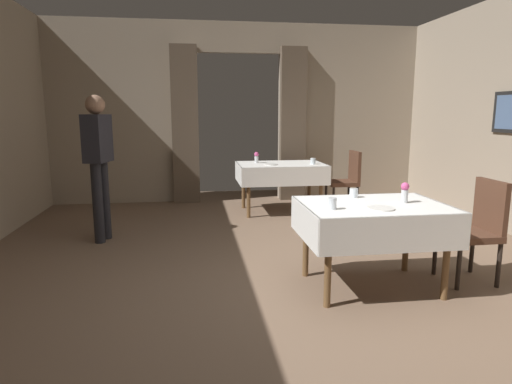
{
  "coord_description": "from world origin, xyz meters",
  "views": [
    {
      "loc": [
        -0.81,
        -3.46,
        1.53
      ],
      "look_at": [
        -0.24,
        0.5,
        0.8
      ],
      "focal_mm": 30.94,
      "sensor_mm": 36.0,
      "label": 1
    }
  ],
  "objects_px": {
    "glass_mid_b": "(332,204)",
    "flower_vase_far": "(256,157)",
    "person_waiter_by_doorway": "(98,156)",
    "glass_mid_d": "(354,193)",
    "chair_far_right": "(347,178)",
    "plate_far_b": "(271,164)",
    "dining_table_far": "(281,170)",
    "dining_table_mid": "(373,216)",
    "glass_far_c": "(313,161)",
    "chair_mid_right": "(477,226)",
    "plate_mid_c": "(381,208)",
    "flower_vase_mid": "(405,192)"
  },
  "relations": [
    {
      "from": "chair_mid_right",
      "to": "glass_mid_d",
      "type": "bearing_deg",
      "value": 165.31
    },
    {
      "from": "dining_table_mid",
      "to": "flower_vase_mid",
      "type": "relative_size",
      "value": 6.91
    },
    {
      "from": "flower_vase_mid",
      "to": "dining_table_mid",
      "type": "bearing_deg",
      "value": -177.41
    },
    {
      "from": "glass_mid_d",
      "to": "chair_far_right",
      "type": "bearing_deg",
      "value": 71.32
    },
    {
      "from": "plate_mid_c",
      "to": "person_waiter_by_doorway",
      "type": "relative_size",
      "value": 0.13
    },
    {
      "from": "chair_mid_right",
      "to": "plate_mid_c",
      "type": "bearing_deg",
      "value": -167.84
    },
    {
      "from": "dining_table_far",
      "to": "plate_far_b",
      "type": "height_order",
      "value": "plate_far_b"
    },
    {
      "from": "person_waiter_by_doorway",
      "to": "flower_vase_far",
      "type": "bearing_deg",
      "value": 33.69
    },
    {
      "from": "chair_mid_right",
      "to": "chair_far_right",
      "type": "height_order",
      "value": "same"
    },
    {
      "from": "dining_table_far",
      "to": "chair_mid_right",
      "type": "relative_size",
      "value": 1.42
    },
    {
      "from": "dining_table_mid",
      "to": "flower_vase_mid",
      "type": "xyz_separation_m",
      "value": [
        0.28,
        0.01,
        0.2
      ]
    },
    {
      "from": "glass_mid_b",
      "to": "glass_far_c",
      "type": "distance_m",
      "value": 3.14
    },
    {
      "from": "plate_mid_c",
      "to": "glass_mid_b",
      "type": "bearing_deg",
      "value": 173.62
    },
    {
      "from": "plate_far_b",
      "to": "person_waiter_by_doorway",
      "type": "xyz_separation_m",
      "value": [
        -2.24,
        -1.1,
        0.27
      ]
    },
    {
      "from": "chair_far_right",
      "to": "glass_mid_b",
      "type": "bearing_deg",
      "value": -111.8
    },
    {
      "from": "dining_table_mid",
      "to": "person_waiter_by_doorway",
      "type": "distance_m",
      "value": 3.21
    },
    {
      "from": "glass_mid_b",
      "to": "plate_mid_c",
      "type": "xyz_separation_m",
      "value": [
        0.39,
        -0.04,
        -0.04
      ]
    },
    {
      "from": "dining_table_mid",
      "to": "chair_far_right",
      "type": "height_order",
      "value": "chair_far_right"
    },
    {
      "from": "dining_table_far",
      "to": "flower_vase_far",
      "type": "relative_size",
      "value": 7.77
    },
    {
      "from": "flower_vase_mid",
      "to": "plate_far_b",
      "type": "distance_m",
      "value": 2.98
    },
    {
      "from": "chair_far_right",
      "to": "plate_far_b",
      "type": "bearing_deg",
      "value": -175.47
    },
    {
      "from": "dining_table_mid",
      "to": "plate_mid_c",
      "type": "xyz_separation_m",
      "value": [
        -0.02,
        -0.2,
        0.11
      ]
    },
    {
      "from": "chair_mid_right",
      "to": "glass_far_c",
      "type": "distance_m",
      "value": 2.99
    },
    {
      "from": "dining_table_mid",
      "to": "flower_vase_mid",
      "type": "distance_m",
      "value": 0.35
    },
    {
      "from": "flower_vase_mid",
      "to": "plate_mid_c",
      "type": "relative_size",
      "value": 0.81
    },
    {
      "from": "flower_vase_mid",
      "to": "person_waiter_by_doorway",
      "type": "bearing_deg",
      "value": 148.01
    },
    {
      "from": "chair_far_right",
      "to": "glass_mid_b",
      "type": "relative_size",
      "value": 9.47
    },
    {
      "from": "chair_mid_right",
      "to": "plate_far_b",
      "type": "xyz_separation_m",
      "value": [
        -1.38,
        2.9,
        0.24
      ]
    },
    {
      "from": "dining_table_far",
      "to": "chair_far_right",
      "type": "distance_m",
      "value": 1.05
    },
    {
      "from": "dining_table_far",
      "to": "chair_mid_right",
      "type": "xyz_separation_m",
      "value": [
        1.19,
        -3.05,
        -0.13
      ]
    },
    {
      "from": "dining_table_far",
      "to": "chair_mid_right",
      "type": "bearing_deg",
      "value": -68.6
    },
    {
      "from": "chair_far_right",
      "to": "plate_mid_c",
      "type": "relative_size",
      "value": 4.24
    },
    {
      "from": "chair_mid_right",
      "to": "chair_far_right",
      "type": "distance_m",
      "value": 3.0
    },
    {
      "from": "dining_table_mid",
      "to": "plate_far_b",
      "type": "relative_size",
      "value": 6.13
    },
    {
      "from": "plate_far_b",
      "to": "flower_vase_mid",
      "type": "bearing_deg",
      "value": -77.16
    },
    {
      "from": "dining_table_far",
      "to": "glass_mid_b",
      "type": "xyz_separation_m",
      "value": [
        -0.23,
        -3.22,
        0.15
      ]
    },
    {
      "from": "plate_far_b",
      "to": "dining_table_mid",
      "type": "bearing_deg",
      "value": -82.63
    },
    {
      "from": "glass_far_c",
      "to": "person_waiter_by_doorway",
      "type": "relative_size",
      "value": 0.05
    },
    {
      "from": "plate_mid_c",
      "to": "flower_vase_far",
      "type": "bearing_deg",
      "value": 98.79
    },
    {
      "from": "flower_vase_mid",
      "to": "plate_mid_c",
      "type": "distance_m",
      "value": 0.39
    },
    {
      "from": "flower_vase_mid",
      "to": "person_waiter_by_doorway",
      "type": "height_order",
      "value": "person_waiter_by_doorway"
    },
    {
      "from": "dining_table_mid",
      "to": "chair_mid_right",
      "type": "height_order",
      "value": "chair_mid_right"
    },
    {
      "from": "glass_mid_b",
      "to": "plate_far_b",
      "type": "relative_size",
      "value": 0.49
    },
    {
      "from": "plate_far_b",
      "to": "person_waiter_by_doorway",
      "type": "relative_size",
      "value": 0.12
    },
    {
      "from": "glass_mid_b",
      "to": "flower_vase_far",
      "type": "relative_size",
      "value": 0.58
    },
    {
      "from": "plate_mid_c",
      "to": "glass_mid_d",
      "type": "distance_m",
      "value": 0.5
    },
    {
      "from": "flower_vase_far",
      "to": "person_waiter_by_doorway",
      "type": "distance_m",
      "value": 2.49
    },
    {
      "from": "plate_far_b",
      "to": "glass_far_c",
      "type": "relative_size",
      "value": 2.13
    },
    {
      "from": "chair_far_right",
      "to": "glass_far_c",
      "type": "bearing_deg",
      "value": -168.85
    },
    {
      "from": "dining_table_mid",
      "to": "flower_vase_far",
      "type": "height_order",
      "value": "flower_vase_far"
    }
  ]
}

